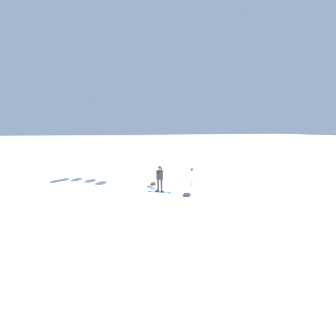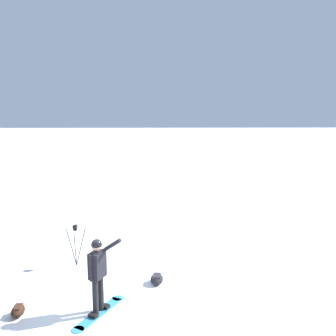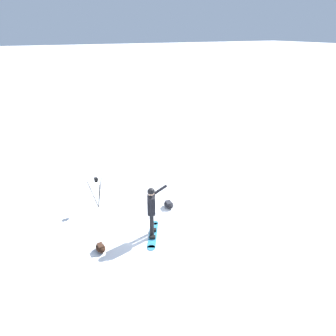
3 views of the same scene
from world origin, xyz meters
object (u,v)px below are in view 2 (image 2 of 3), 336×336
snowboarder (98,268)px  gear_bag_large (157,279)px  gear_bag_small (18,311)px  camera_tripod (75,237)px  snowboard (99,312)px

snowboarder → gear_bag_large: 2.19m
snowboarder → gear_bag_small: (1.84, 0.07, -0.98)m
camera_tripod → snowboard: bearing=112.3°
snowboard → gear_bag_large: (-1.36, -1.43, 0.11)m
gear_bag_large → gear_bag_small: size_ratio=1.19×
snowboarder → gear_bag_large: (-1.37, -1.41, -0.98)m
snowboarder → camera_tripod: size_ratio=1.42×
snowboard → camera_tripod: (1.12, -2.73, 0.90)m
snowboard → camera_tripod: size_ratio=1.22×
snowboard → gear_bag_small: size_ratio=3.43×
camera_tripod → gear_bag_small: 2.98m
snowboard → gear_bag_large: size_ratio=2.89×
gear_bag_small → gear_bag_large: bearing=-155.4°
camera_tripod → gear_bag_small: camera_tripod is taller
snowboarder → snowboard: size_ratio=1.16×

